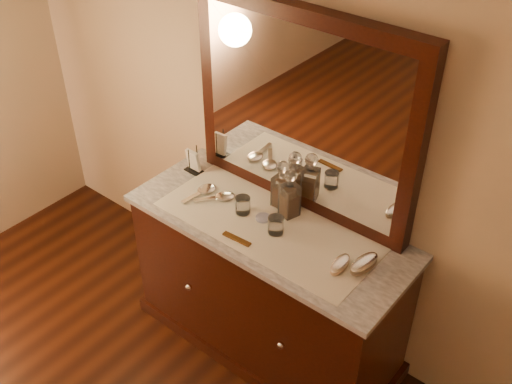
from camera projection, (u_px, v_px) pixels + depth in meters
dresser_cabinet at (268, 288)px, 3.20m from camera, size 1.40×0.55×0.82m
dresser_plinth at (267, 335)px, 3.42m from camera, size 1.46×0.59×0.08m
knob_left at (189, 287)px, 3.15m from camera, size 0.04×0.04×0.04m
knob_right at (281, 345)px, 2.85m from camera, size 0.04×0.04×0.04m
marble_top at (269, 226)px, 2.95m from camera, size 1.44×0.59×0.03m
mirror_frame at (303, 114)px, 2.79m from camera, size 1.20×0.08×1.00m
mirror_glass at (299, 117)px, 2.77m from camera, size 1.06×0.01×0.86m
lace_runner at (266, 226)px, 2.92m from camera, size 1.10×0.45×0.00m
pin_dish at (263, 218)px, 2.96m from camera, size 0.07×0.07×0.01m
comb at (237, 239)px, 2.84m from camera, size 0.15×0.04×0.01m
napkin_rack at (193, 162)px, 3.26m from camera, size 0.10×0.07×0.15m
decanter_left at (282, 189)px, 2.99m from camera, size 0.08×0.08×0.26m
decanter_right at (290, 197)px, 2.93m from camera, size 0.10×0.10×0.27m
brush_near at (340, 264)px, 2.68m from camera, size 0.08×0.15×0.04m
brush_far at (364, 264)px, 2.67m from camera, size 0.09×0.18×0.05m
hand_mirror_outer at (204, 190)px, 3.13m from camera, size 0.09×0.22×0.02m
hand_mirror_inner at (221, 197)px, 3.09m from camera, size 0.17×0.20×0.02m
tumblers at (259, 215)px, 2.92m from camera, size 0.30×0.10×0.09m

